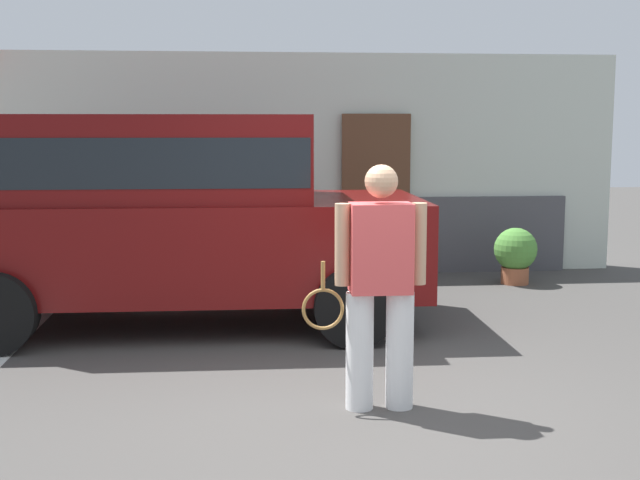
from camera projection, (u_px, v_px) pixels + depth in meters
ground_plane at (377, 417)px, 5.70m from camera, size 40.00×40.00×0.00m
house_frontage at (308, 171)px, 11.13m from camera, size 8.24×0.40×2.88m
parked_suv at (173, 209)px, 8.17m from camera, size 4.63×2.22×2.05m
tennis_player_man at (379, 284)px, 5.77m from camera, size 0.89×0.27×1.70m
potted_plant_by_porch at (515, 253)px, 10.42m from camera, size 0.53×0.53×0.70m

